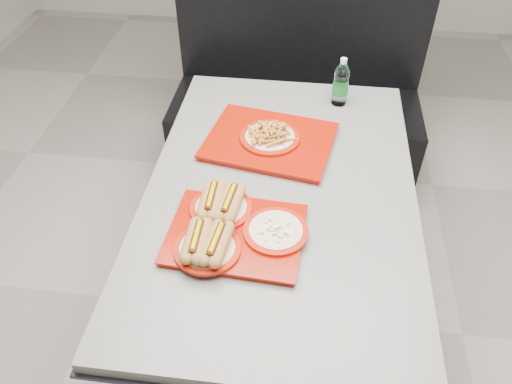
# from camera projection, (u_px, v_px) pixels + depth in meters

# --- Properties ---
(ground) EXTENTS (6.00, 6.00, 0.00)m
(ground) POSITION_uv_depth(u_px,v_px,m) (275.00, 315.00, 2.19)
(ground) COLOR #9A968A
(ground) RESTS_ON ground
(diner_table) EXTENTS (0.92, 1.42, 0.75)m
(diner_table) POSITION_uv_depth(u_px,v_px,m) (279.00, 222.00, 1.79)
(diner_table) COLOR black
(diner_table) RESTS_ON ground
(booth_bench) EXTENTS (1.30, 0.57, 1.35)m
(booth_bench) POSITION_uv_depth(u_px,v_px,m) (296.00, 102.00, 2.71)
(booth_bench) COLOR black
(booth_bench) RESTS_ON ground
(tray_near) EXTENTS (0.43, 0.37, 0.09)m
(tray_near) POSITION_uv_depth(u_px,v_px,m) (230.00, 228.00, 1.50)
(tray_near) COLOR #911103
(tray_near) RESTS_ON diner_table
(tray_far) EXTENTS (0.51, 0.43, 0.09)m
(tray_far) POSITION_uv_depth(u_px,v_px,m) (270.00, 139.00, 1.84)
(tray_far) COLOR #911103
(tray_far) RESTS_ON diner_table
(water_bottle) EXTENTS (0.06, 0.06, 0.20)m
(water_bottle) POSITION_uv_depth(u_px,v_px,m) (341.00, 84.00, 2.01)
(water_bottle) COLOR silver
(water_bottle) RESTS_ON diner_table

